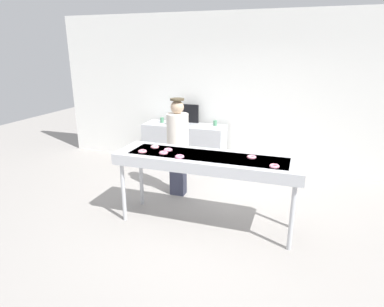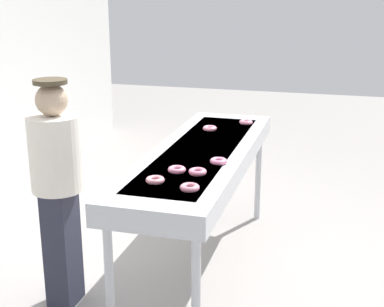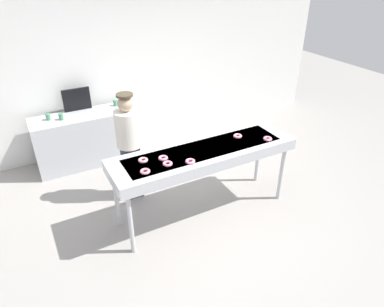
{
  "view_description": "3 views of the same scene",
  "coord_description": "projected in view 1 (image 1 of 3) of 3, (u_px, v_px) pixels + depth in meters",
  "views": [
    {
      "loc": [
        1.12,
        -3.94,
        2.34
      ],
      "look_at": [
        -0.23,
        0.05,
        1.0
      ],
      "focal_mm": 30.66,
      "sensor_mm": 36.0,
      "label": 1
    },
    {
      "loc": [
        -3.85,
        -1.01,
        2.17
      ],
      "look_at": [
        -0.13,
        0.03,
        1.01
      ],
      "focal_mm": 51.54,
      "sensor_mm": 36.0,
      "label": 2
    },
    {
      "loc": [
        -1.96,
        -3.32,
        3.17
      ],
      "look_at": [
        -0.19,
        -0.04,
        1.01
      ],
      "focal_mm": 32.4,
      "sensor_mm": 36.0,
      "label": 3
    }
  ],
  "objects": [
    {
      "name": "paper_cup_2",
      "position": [
        169.0,
        121.0,
        6.61
      ],
      "size": [
        0.07,
        0.07,
        0.1
      ],
      "primitive_type": "cylinder",
      "color": "#4C8C66",
      "rests_on": "prep_counter"
    },
    {
      "name": "worker_baker",
      "position": [
        178.0,
        141.0,
        5.28
      ],
      "size": [
        0.35,
        0.35,
        1.61
      ],
      "rotation": [
        0.0,
        0.0,
        3.25
      ],
      "color": "#272938",
      "rests_on": "ground"
    },
    {
      "name": "fryer_conveyor",
      "position": [
        207.0,
        161.0,
        4.33
      ],
      "size": [
        2.47,
        0.7,
        1.01
      ],
      "color": "#B7BABF",
      "rests_on": "ground"
    },
    {
      "name": "strawberry_donut_5",
      "position": [
        142.0,
        151.0,
        4.42
      ],
      "size": [
        0.17,
        0.17,
        0.03
      ],
      "primitive_type": "torus",
      "rotation": [
        0.0,
        0.0,
        2.35
      ],
      "color": "pink",
      "rests_on": "fryer_conveyor"
    },
    {
      "name": "paper_cup_1",
      "position": [
        215.0,
        123.0,
        6.47
      ],
      "size": [
        0.07,
        0.07,
        0.1
      ],
      "primitive_type": "cylinder",
      "color": "#4C8C66",
      "rests_on": "prep_counter"
    },
    {
      "name": "back_wall",
      "position": [
        244.0,
        93.0,
        6.45
      ],
      "size": [
        8.0,
        0.12,
        3.03
      ],
      "primitive_type": "cube",
      "color": "white",
      "rests_on": "ground"
    },
    {
      "name": "strawberry_donut_1",
      "position": [
        252.0,
        157.0,
        4.19
      ],
      "size": [
        0.16,
        0.16,
        0.03
      ],
      "primitive_type": "torus",
      "rotation": [
        0.0,
        0.0,
        2.73
      ],
      "color": "pink",
      "rests_on": "fryer_conveyor"
    },
    {
      "name": "prep_counter",
      "position": [
        184.0,
        146.0,
        6.7
      ],
      "size": [
        1.65,
        0.56,
        0.89
      ],
      "primitive_type": "cube",
      "color": "#B7BABF",
      "rests_on": "ground"
    },
    {
      "name": "menu_display",
      "position": [
        188.0,
        113.0,
        6.72
      ],
      "size": [
        0.45,
        0.04,
        0.37
      ],
      "primitive_type": "cube",
      "color": "black",
      "rests_on": "prep_counter"
    },
    {
      "name": "strawberry_donut_2",
      "position": [
        155.0,
        147.0,
        4.62
      ],
      "size": [
        0.14,
        0.14,
        0.03
      ],
      "primitive_type": "torus",
      "rotation": [
        0.0,
        0.0,
        0.16
      ],
      "color": "pink",
      "rests_on": "fryer_conveyor"
    },
    {
      "name": "strawberry_donut_6",
      "position": [
        274.0,
        166.0,
        3.87
      ],
      "size": [
        0.15,
        0.15,
        0.03
      ],
      "primitive_type": "torus",
      "rotation": [
        0.0,
        0.0,
        2.83
      ],
      "color": "pink",
      "rests_on": "fryer_conveyor"
    },
    {
      "name": "ground_plane",
      "position": [
        206.0,
        223.0,
        4.61
      ],
      "size": [
        16.0,
        16.0,
        0.0
      ],
      "primitive_type": "plane",
      "color": "#9E9993"
    },
    {
      "name": "strawberry_donut_3",
      "position": [
        168.0,
        150.0,
        4.49
      ],
      "size": [
        0.17,
        0.17,
        0.03
      ],
      "primitive_type": "torus",
      "rotation": [
        0.0,
        0.0,
        2.18
      ],
      "color": "pink",
      "rests_on": "fryer_conveyor"
    },
    {
      "name": "strawberry_donut_0",
      "position": [
        163.0,
        153.0,
        4.36
      ],
      "size": [
        0.15,
        0.15,
        0.03
      ],
      "primitive_type": "torus",
      "rotation": [
        0.0,
        0.0,
        1.89
      ],
      "color": "pink",
      "rests_on": "fryer_conveyor"
    },
    {
      "name": "strawberry_donut_4",
      "position": [
        180.0,
        157.0,
        4.21
      ],
      "size": [
        0.17,
        0.17,
        0.03
      ],
      "primitive_type": "torus",
      "rotation": [
        0.0,
        0.0,
        0.63
      ],
      "color": "pink",
      "rests_on": "fryer_conveyor"
    },
    {
      "name": "paper_cup_0",
      "position": [
        162.0,
        120.0,
        6.75
      ],
      "size": [
        0.07,
        0.07,
        0.1
      ],
      "primitive_type": "cylinder",
      "color": "#4C8C66",
      "rests_on": "prep_counter"
    }
  ]
}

